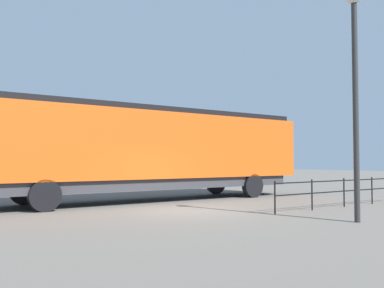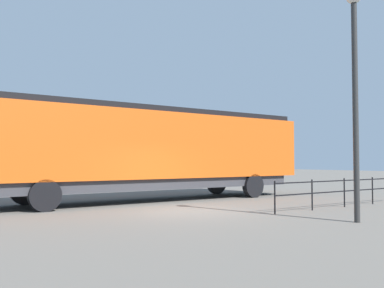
{
  "view_description": "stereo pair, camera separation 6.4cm",
  "coord_description": "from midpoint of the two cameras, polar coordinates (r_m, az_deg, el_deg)",
  "views": [
    {
      "loc": [
        11.86,
        -8.34,
        1.72
      ],
      "look_at": [
        -0.36,
        0.34,
        2.33
      ],
      "focal_mm": 39.27,
      "sensor_mm": 36.0,
      "label": 1
    },
    {
      "loc": [
        11.9,
        -8.29,
        1.72
      ],
      "look_at": [
        -0.36,
        0.34,
        2.33
      ],
      "focal_mm": 39.27,
      "sensor_mm": 36.0,
      "label": 2
    }
  ],
  "objects": [
    {
      "name": "ground_plane",
      "position": [
        14.6,
        -0.39,
        -9.08
      ],
      "size": [
        120.0,
        120.0,
        0.0
      ],
      "primitive_type": "plane",
      "color": "#666059"
    },
    {
      "name": "locomotive",
      "position": [
        18.56,
        -4.6,
        -0.7
      ],
      "size": [
        3.08,
        15.07,
        3.98
      ],
      "color": "#D15114",
      "rests_on": "ground_plane"
    },
    {
      "name": "lamp_post",
      "position": [
        12.97,
        21.13,
        9.38
      ],
      "size": [
        0.44,
        0.44,
        6.66
      ],
      "color": "#2D2D2D",
      "rests_on": "ground_plane"
    },
    {
      "name": "platform_fence",
      "position": [
        16.8,
        19.83,
        -5.67
      ],
      "size": [
        0.05,
        7.45,
        1.07
      ],
      "color": "black",
      "rests_on": "ground_plane"
    }
  ]
}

